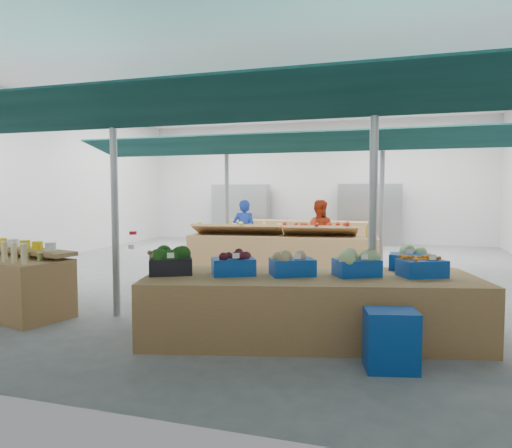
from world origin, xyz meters
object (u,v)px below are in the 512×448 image
at_px(veg_counter, 310,307).
at_px(fruit_counter, 282,255).
at_px(bottle_shelf, 14,283).
at_px(vendor_right, 319,234).
at_px(crate_stack, 391,340).
at_px(vendor_left, 244,232).

bearing_deg(veg_counter, fruit_counter, 94.16).
bearing_deg(bottle_shelf, vendor_right, 70.51).
bearing_deg(vendor_right, bottle_shelf, 51.39).
distance_m(veg_counter, fruit_counter, 4.20).
distance_m(bottle_shelf, fruit_counter, 5.08).
relative_size(veg_counter, crate_stack, 6.54).
distance_m(crate_stack, vendor_right, 6.09).
bearing_deg(vendor_right, vendor_left, -4.17).
bearing_deg(fruit_counter, crate_stack, -69.04).
bearing_deg(bottle_shelf, veg_counter, 16.62).
bearing_deg(veg_counter, vendor_right, 83.96).
bearing_deg(crate_stack, vendor_left, 120.37).
relative_size(bottle_shelf, veg_counter, 0.51).
relative_size(fruit_counter, crate_stack, 6.58).
bearing_deg(vendor_left, bottle_shelf, 67.01).
height_order(veg_counter, crate_stack, veg_counter).
relative_size(fruit_counter, vendor_right, 2.50).
relative_size(crate_stack, vendor_left, 0.38).
distance_m(veg_counter, vendor_right, 5.16).
distance_m(bottle_shelf, vendor_left, 5.52).
relative_size(veg_counter, vendor_right, 2.48).
bearing_deg(bottle_shelf, fruit_counter, 69.08).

